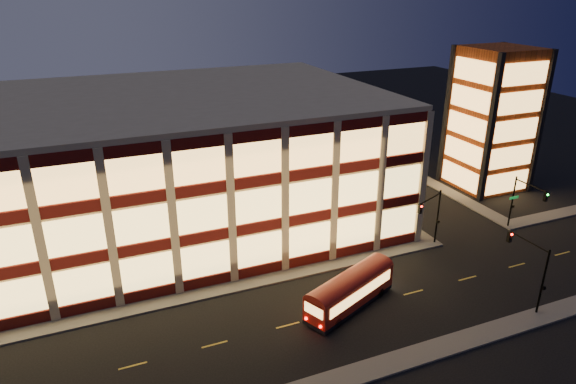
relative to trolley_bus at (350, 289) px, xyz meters
name	(u,v)px	position (x,y,z in m)	size (l,w,h in m)	color
ground	(219,297)	(-9.79, 5.62, -1.73)	(200.00, 200.00, 0.00)	black
sidewalk_office_south	(182,298)	(-12.79, 6.62, -1.66)	(54.00, 2.00, 0.15)	#514F4C
sidewalk_office_east	(353,190)	(13.21, 22.62, -1.66)	(2.00, 30.00, 0.15)	#514F4C
sidewalk_tower_south	(549,216)	(30.21, 6.62, -1.66)	(14.00, 2.00, 0.15)	#514F4C
sidewalk_tower_west	(423,178)	(24.21, 22.62, -1.66)	(2.00, 30.00, 0.15)	#514F4C
office_building	(146,163)	(-12.71, 22.53, 5.52)	(50.45, 30.45, 14.50)	tan
stair_tower	(492,119)	(30.16, 17.57, 7.26)	(8.60, 8.60, 18.00)	#8C3814
traffic_signal_far	(432,212)	(12.42, 5.86, 2.38)	(3.79, 1.87, 6.00)	black
traffic_signal_right	(524,198)	(23.71, 5.00, 2.37)	(1.20, 4.37, 6.00)	black
traffic_signal_near	(531,262)	(13.71, -5.41, 2.39)	(0.32, 4.45, 6.00)	black
trolley_bus	(350,289)	(0.00, 0.00, 0.00)	(9.39, 5.79, 3.13)	maroon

